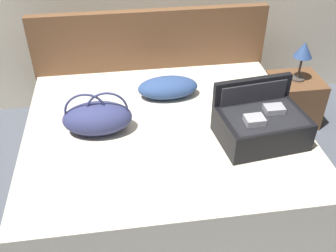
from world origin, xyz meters
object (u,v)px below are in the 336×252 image
Objects in this scene: pillow_near_headboard at (168,87)px; nightstand at (293,100)px; pillow_center_head at (242,94)px; table_lamp at (304,52)px; duffel_bag at (97,118)px; hard_case_large at (261,124)px; bed at (166,154)px.

pillow_near_headboard reaches higher than nightstand.
pillow_near_headboard is at bearing -169.79° from nightstand.
pillow_center_head is 1.12× the size of table_lamp.
duffel_bag is at bearing -160.99° from nightstand.
duffel_bag is 1.09m from pillow_center_head.
hard_case_large is 1.15m from nightstand.
hard_case_large is 1.71× the size of table_lamp.
bed reaches higher than nightstand.
pillow_center_head is (0.61, 0.18, 0.36)m from bed.
table_lamp is (0.66, 0.43, 0.10)m from pillow_center_head.
duffel_bag is 1.23× the size of pillow_center_head.
hard_case_large is 1.35× the size of nightstand.
hard_case_large is at bearing -127.86° from nightstand.
duffel_bag is at bearing -144.82° from pillow_near_headboard.
pillow_near_headboard is at bearing 157.80° from pillow_center_head.
pillow_near_headboard reaches higher than bed.
bed is at bearing -163.28° from pillow_center_head.
table_lamp is at bearing 0.00° from nightstand.
duffel_bag is at bearing 177.73° from bed.
pillow_near_headboard is 0.58m from pillow_center_head.
hard_case_large reaches higher than nightstand.
pillow_center_head is at bearing 83.01° from hard_case_large.
table_lamp reaches higher than nightstand.
duffel_bag reaches higher than bed.
bed is at bearing -154.07° from nightstand.
hard_case_large reaches higher than pillow_center_head.
pillow_center_head is (-0.00, 0.41, -0.02)m from hard_case_large.
duffel_bag reaches higher than nightstand.
pillow_near_headboard is at bearing 123.33° from hard_case_large.
duffel_bag is 1.84m from table_lamp.
pillow_center_head reaches higher than bed.
duffel_bag is at bearing -171.30° from pillow_center_head.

